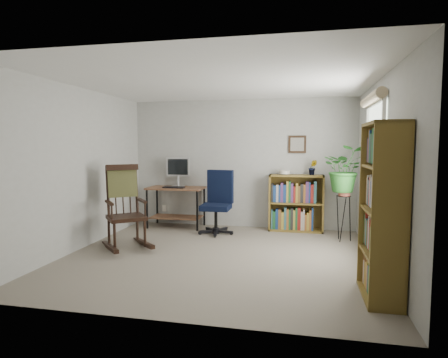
% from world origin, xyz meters
% --- Properties ---
extents(floor, '(4.20, 4.00, 0.00)m').
position_xyz_m(floor, '(0.00, 0.00, 0.00)').
color(floor, gray).
rests_on(floor, ground).
extents(ceiling, '(4.20, 4.00, 0.00)m').
position_xyz_m(ceiling, '(0.00, 0.00, 2.40)').
color(ceiling, white).
rests_on(ceiling, ground).
extents(wall_back, '(4.20, 0.00, 2.40)m').
position_xyz_m(wall_back, '(0.00, 2.00, 1.20)').
color(wall_back, '#B4B4AF').
rests_on(wall_back, ground).
extents(wall_front, '(4.20, 0.00, 2.40)m').
position_xyz_m(wall_front, '(0.00, -2.00, 1.20)').
color(wall_front, '#B4B4AF').
rests_on(wall_front, ground).
extents(wall_left, '(0.00, 4.00, 2.40)m').
position_xyz_m(wall_left, '(-2.10, 0.00, 1.20)').
color(wall_left, '#B4B4AF').
rests_on(wall_left, ground).
extents(wall_right, '(0.00, 4.00, 2.40)m').
position_xyz_m(wall_right, '(2.10, 0.00, 1.20)').
color(wall_right, '#B4B4AF').
rests_on(wall_right, ground).
extents(window, '(0.12, 1.20, 1.50)m').
position_xyz_m(window, '(2.06, 0.30, 1.40)').
color(window, white).
rests_on(window, wall_right).
extents(desk, '(1.05, 0.58, 0.76)m').
position_xyz_m(desk, '(-1.20, 1.70, 0.38)').
color(desk, brown).
rests_on(desk, floor).
extents(monitor, '(0.46, 0.16, 0.56)m').
position_xyz_m(monitor, '(-1.20, 1.84, 1.04)').
color(monitor, silver).
rests_on(monitor, desk).
extents(keyboard, '(0.40, 0.15, 0.02)m').
position_xyz_m(keyboard, '(-1.20, 1.58, 0.77)').
color(keyboard, black).
rests_on(keyboard, desk).
extents(office_chair, '(0.69, 0.69, 1.13)m').
position_xyz_m(office_chair, '(-0.34, 1.31, 0.56)').
color(office_chair, black).
rests_on(office_chair, floor).
extents(rocking_chair, '(1.20, 1.27, 1.27)m').
position_xyz_m(rocking_chair, '(-1.45, 0.14, 0.64)').
color(rocking_chair, black).
rests_on(rocking_chair, floor).
extents(low_bookshelf, '(0.97, 0.32, 1.02)m').
position_xyz_m(low_bookshelf, '(1.03, 1.82, 0.51)').
color(low_bookshelf, olive).
rests_on(low_bookshelf, floor).
extents(tall_bookshelf, '(0.33, 0.78, 1.77)m').
position_xyz_m(tall_bookshelf, '(1.92, -1.05, 0.89)').
color(tall_bookshelf, olive).
rests_on(tall_bookshelf, floor).
extents(plant_stand, '(0.28, 0.28, 0.86)m').
position_xyz_m(plant_stand, '(1.80, 1.25, 0.43)').
color(plant_stand, black).
rests_on(plant_stand, floor).
extents(spider_plant, '(1.69, 1.88, 1.46)m').
position_xyz_m(spider_plant, '(1.80, 1.25, 1.53)').
color(spider_plant, '#276824').
rests_on(spider_plant, plant_stand).
extents(potted_plant_small, '(0.13, 0.24, 0.11)m').
position_xyz_m(potted_plant_small, '(1.31, 1.83, 1.08)').
color(potted_plant_small, '#276824').
rests_on(potted_plant_small, low_bookshelf).
extents(framed_picture, '(0.32, 0.04, 0.32)m').
position_xyz_m(framed_picture, '(1.03, 1.97, 1.57)').
color(framed_picture, black).
rests_on(framed_picture, wall_back).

